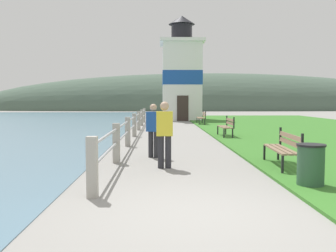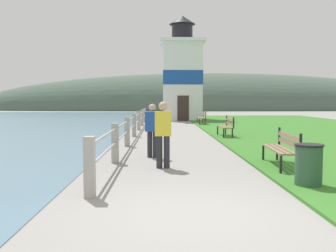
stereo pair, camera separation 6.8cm
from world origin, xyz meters
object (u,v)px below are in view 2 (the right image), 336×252
Objects in this scene: park_bench_midway at (227,125)px; person_by_railing at (163,132)px; lighthouse at (182,75)px; person_strolling at (152,129)px; park_bench_near at (283,146)px; park_bench_far at (202,117)px; trash_bin at (309,166)px.

person_by_railing is (-2.87, -7.44, 0.35)m from park_bench_midway.
person_strolling is (-1.99, -20.12, -2.83)m from lighthouse.
person_strolling reaches higher than park_bench_near.
lighthouse is at bearing -79.08° from park_bench_far.
park_bench_near and park_bench_midway have the same top height.
park_bench_far is at bearing -89.66° from park_bench_midway.
park_bench_near is 2.29× the size of trash_bin.
person_strolling is (-3.23, 1.77, 0.30)m from park_bench_near.
park_bench_far is (-0.16, 8.41, 0.00)m from park_bench_midway.
person_strolling reaches higher than trash_bin.
park_bench_midway is 6.57m from person_strolling.
person_strolling is at bearing 128.64° from trash_bin.
person_by_railing reaches higher than trash_bin.
lighthouse reaches higher than park_bench_near.
park_bench_far is at bearing 90.10° from trash_bin.
person_by_railing is at bearing -94.43° from lighthouse.
person_by_railing is (0.30, -1.69, 0.04)m from person_strolling.
person_strolling is at bearing 60.36° from park_bench_midway.
person_strolling is 1.85× the size of trash_bin.
person_by_railing reaches higher than park_bench_midway.
park_bench_far is at bearing -80.20° from lighthouse.
park_bench_far is at bearing 11.43° from person_strolling.
trash_bin is (3.05, -3.82, -0.42)m from person_strolling.
park_bench_near is at bearing 89.68° from park_bench_midway.
lighthouse is at bearing 92.54° from trash_bin.
park_bench_midway is (-0.05, 7.51, -0.00)m from park_bench_near.
park_bench_far is 1.17× the size of person_strolling.
person_by_railing is at bearing -146.51° from person_strolling.
person_by_railing reaches higher than person_strolling.
lighthouse is at bearing -86.00° from park_bench_midway.
trash_bin is at bearing -87.46° from lighthouse.
park_bench_midway is 0.19× the size of lighthouse.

